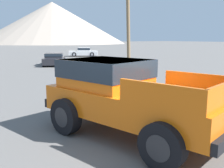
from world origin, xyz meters
name	(u,v)px	position (x,y,z in m)	size (l,w,h in m)	color
ground_plane	(118,133)	(0.00, 0.00, 0.00)	(320.00, 320.00, 0.00)	#5B5956
orange_pickup_truck	(124,93)	(0.10, -0.10, 1.13)	(3.30, 5.39, 1.98)	orange
red_convertible_car	(207,100)	(3.84, 0.03, 0.43)	(3.14, 4.48, 1.03)	red
parked_car_dark	(54,59)	(5.31, 18.47, 0.59)	(3.54, 4.71, 1.15)	#232328
parked_car_white	(84,52)	(13.36, 27.93, 0.62)	(4.34, 3.58, 1.23)	white
palm_tree_short	(129,0)	(12.66, 16.34, 6.34)	(2.78, 2.92, 8.58)	brown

